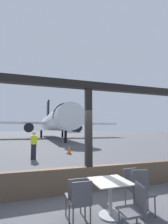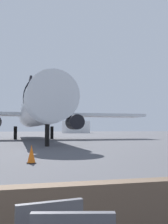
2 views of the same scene
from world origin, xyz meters
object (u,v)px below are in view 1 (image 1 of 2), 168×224
(dining_table, at_px, (110,195))
(cafe_chair_aisle_left, at_px, (76,194))
(cafe_chair_side_extra, at_px, (136,206))
(cafe_chair_window_left, at_px, (133,183))
(cafe_chair_window_right, at_px, (81,199))
(airplane, at_px, (54,122))
(fuel_storage_tank, at_px, (72,129))
(cafe_chair_aisle_right, at_px, (142,188))
(traffic_cone, at_px, (69,149))
(ground_crew_worker, at_px, (34,145))

(dining_table, height_order, cafe_chair_aisle_left, cafe_chair_aisle_left)
(dining_table, bearing_deg, cafe_chair_side_extra, -84.36)
(dining_table, distance_m, cafe_chair_side_extra, 0.84)
(cafe_chair_window_left, bearing_deg, cafe_chair_window_right, -162.10)
(cafe_chair_window_right, bearing_deg, cafe_chair_window_left, 17.90)
(dining_table, distance_m, airplane, 32.06)
(dining_table, distance_m, fuel_storage_tank, 91.88)
(cafe_chair_window_right, height_order, airplane, airplane)
(dining_table, height_order, cafe_chair_aisle_right, cafe_chair_aisle_right)
(cafe_chair_window_right, relative_size, traffic_cone, 1.28)
(cafe_chair_side_extra, bearing_deg, dining_table, 95.64)
(cafe_chair_aisle_left, bearing_deg, cafe_chair_aisle_right, -6.07)
(airplane, distance_m, traffic_cone, 22.85)
(dining_table, distance_m, ground_crew_worker, 7.82)
(cafe_chair_window_left, xyz_separation_m, airplane, (2.12, 31.55, 2.96))
(ground_crew_worker, bearing_deg, airplane, 79.67)
(cafe_chair_window_left, height_order, cafe_chair_aisle_left, cafe_chair_window_left)
(dining_table, height_order, cafe_chair_window_right, cafe_chair_window_right)
(airplane, relative_size, traffic_cone, 46.05)
(cafe_chair_window_right, distance_m, ground_crew_worker, 7.95)
(dining_table, xyz_separation_m, cafe_chair_aisle_right, (0.78, -0.08, 0.09))
(dining_table, bearing_deg, cafe_chair_aisle_right, -5.84)
(ground_crew_worker, distance_m, traffic_cone, 3.14)
(dining_table, xyz_separation_m, cafe_chair_aisle_left, (-0.76, 0.08, 0.07))
(ground_crew_worker, xyz_separation_m, traffic_cone, (2.66, 1.57, -0.57))
(cafe_chair_aisle_right, distance_m, cafe_chair_side_extra, 1.02)
(cafe_chair_window_left, relative_size, cafe_chair_aisle_right, 0.97)
(cafe_chair_side_extra, relative_size, fuel_storage_tank, 0.09)
(cafe_chair_aisle_left, relative_size, airplane, 0.03)
(cafe_chair_aisle_left, relative_size, ground_crew_worker, 0.50)
(airplane, bearing_deg, fuel_storage_tank, 72.64)
(cafe_chair_aisle_right, bearing_deg, cafe_chair_side_extra, -133.06)
(airplane, height_order, ground_crew_worker, airplane)
(cafe_chair_window_left, relative_size, cafe_chair_window_right, 0.99)
(cafe_chair_aisle_left, height_order, airplane, airplane)
(cafe_chair_window_right, bearing_deg, airplane, 83.55)
(cafe_chair_aisle_left, xyz_separation_m, traffic_cone, (1.89, 9.14, -0.18))
(cafe_chair_window_right, xyz_separation_m, cafe_chair_aisle_left, (0.00, 0.33, -0.02))
(ground_crew_worker, bearing_deg, cafe_chair_aisle_left, -84.16)
(cafe_chair_aisle_right, relative_size, airplane, 0.03)
(airplane, xyz_separation_m, ground_crew_worker, (-4.40, -24.13, -2.60))
(cafe_chair_window_right, bearing_deg, cafe_chair_aisle_right, 6.15)
(cafe_chair_window_left, xyz_separation_m, cafe_chair_aisle_right, (0.03, -0.32, -0.00))
(fuel_storage_tank, bearing_deg, cafe_chair_window_right, -103.57)
(cafe_chair_aisle_left, relative_size, cafe_chair_aisle_right, 0.94)
(cafe_chair_aisle_right, xyz_separation_m, traffic_cone, (0.35, 9.30, -0.20))
(cafe_chair_side_extra, xyz_separation_m, airplane, (2.78, 32.61, 2.96))
(cafe_chair_side_extra, bearing_deg, ground_crew_worker, 100.78)
(cafe_chair_window_left, xyz_separation_m, cafe_chair_aisle_left, (-1.51, -0.16, -0.03))
(cafe_chair_window_left, height_order, ground_crew_worker, ground_crew_worker)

